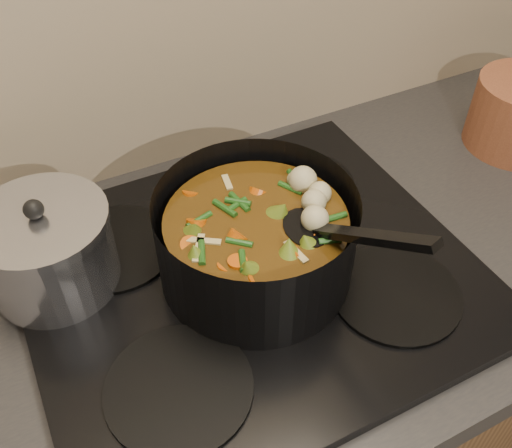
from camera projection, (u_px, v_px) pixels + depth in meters
name	position (u px, v px, depth m)	size (l,w,h in m)	color
counter	(252.00, 426.00, 1.15)	(2.64, 0.64, 0.91)	brown
stovetop	(250.00, 274.00, 0.82)	(0.62, 0.54, 0.03)	black
stockpot	(256.00, 240.00, 0.77)	(0.29, 0.36, 0.20)	black
saucepan	(48.00, 250.00, 0.76)	(0.18, 0.18, 0.15)	silver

